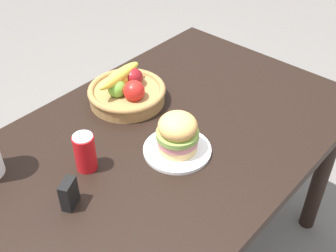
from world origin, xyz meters
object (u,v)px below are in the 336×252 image
at_px(plate, 177,150).
at_px(napkin_holder, 69,194).
at_px(sandwich, 178,133).
at_px(fruit_basket, 127,91).
at_px(soda_can, 85,152).

distance_m(plate, napkin_holder, 0.38).
height_order(plate, sandwich, sandwich).
relative_size(plate, fruit_basket, 0.76).
bearing_deg(plate, sandwich, 0.00).
relative_size(fruit_basket, napkin_holder, 3.22).
height_order(sandwich, fruit_basket, sandwich).
bearing_deg(soda_can, plate, -33.79).
relative_size(soda_can, fruit_basket, 0.43).
height_order(sandwich, napkin_holder, sandwich).
xyz_separation_m(sandwich, napkin_holder, (-0.37, 0.08, -0.03)).
bearing_deg(fruit_basket, napkin_holder, -152.00).
distance_m(plate, fruit_basket, 0.34).
xyz_separation_m(sandwich, fruit_basket, (0.09, 0.32, -0.03)).
xyz_separation_m(plate, napkin_holder, (-0.37, 0.08, 0.04)).
xyz_separation_m(sandwich, soda_can, (-0.24, 0.16, -0.01)).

